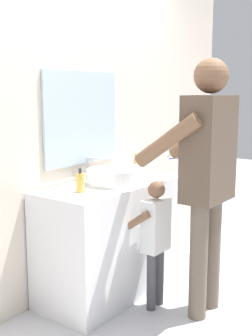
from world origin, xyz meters
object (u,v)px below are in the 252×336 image
child_toddler (155,233)px  adult_parent (206,165)px  soap_bottle (80,183)px  toothbrush_cup (134,169)px

child_toddler → adult_parent: bearing=-63.9°
soap_bottle → child_toddler: size_ratio=0.18×
adult_parent → toothbrush_cup: bearing=74.7°
soap_bottle → child_toddler: 0.63m
toothbrush_cup → soap_bottle: (-0.69, -0.05, 0.01)m
toothbrush_cup → adult_parent: (-0.20, -0.74, 0.14)m
toothbrush_cup → adult_parent: bearing=-105.3°
toothbrush_cup → child_toddler: bearing=-128.9°
soap_bottle → toothbrush_cup: bearing=3.9°
toothbrush_cup → child_toddler: toothbrush_cup is taller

